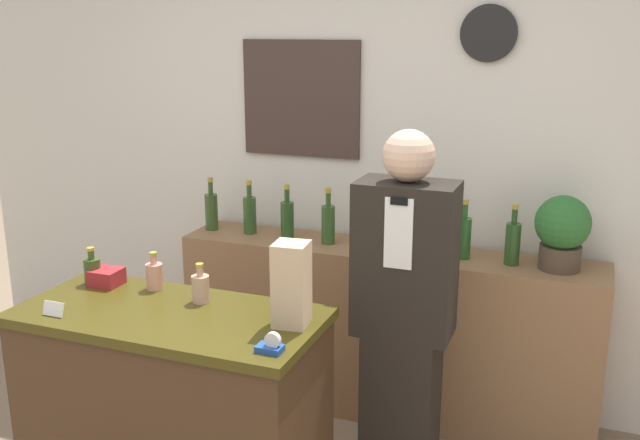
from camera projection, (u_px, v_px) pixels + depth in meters
name	position (u px, v px, depth m)	size (l,w,h in m)	color
back_wall	(365.00, 156.00, 3.88)	(5.20, 0.09, 2.70)	silver
back_shelf	(383.00, 331.00, 3.82)	(2.21, 0.38, 0.92)	#8E6642
display_counter	(175.00, 423.00, 2.88)	(1.20, 0.57, 0.97)	#422B19
shopkeeper	(403.00, 320.00, 3.06)	(0.41, 0.26, 1.64)	black
potted_plant	(562.00, 230.00, 3.34)	(0.26, 0.26, 0.36)	#4C3D2D
paper_bag	(291.00, 284.00, 2.59)	(0.14, 0.13, 0.32)	tan
tape_dispenser	(271.00, 346.00, 2.41)	(0.09, 0.06, 0.07)	#1E4799
price_card_left	(53.00, 309.00, 2.71)	(0.09, 0.02, 0.06)	white
gift_box	(107.00, 277.00, 3.03)	(0.12, 0.12, 0.07)	maroon
counter_bottle_0	(92.00, 270.00, 3.04)	(0.07, 0.07, 0.16)	#36491F
counter_bottle_1	(154.00, 275.00, 2.98)	(0.07, 0.07, 0.16)	tan
counter_bottle_2	(201.00, 288.00, 2.84)	(0.07, 0.07, 0.16)	tan
shelf_bottle_0	(211.00, 210.00, 4.03)	(0.07, 0.07, 0.30)	#334E23
shelf_bottle_1	(250.00, 214.00, 3.95)	(0.07, 0.07, 0.30)	#2F5024
shelf_bottle_2	(287.00, 219.00, 3.85)	(0.07, 0.07, 0.30)	#284E1F
shelf_bottle_3	(328.00, 223.00, 3.77)	(0.07, 0.07, 0.30)	#335527
shelf_bottle_4	(371.00, 227.00, 3.69)	(0.07, 0.07, 0.30)	#28581D
shelf_bottle_5	(418.00, 231.00, 3.63)	(0.07, 0.07, 0.30)	#2E552A
shelf_bottle_6	(464.00, 236.00, 3.53)	(0.07, 0.07, 0.30)	#265823
shelf_bottle_7	(513.00, 242.00, 3.43)	(0.07, 0.07, 0.30)	#294E21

